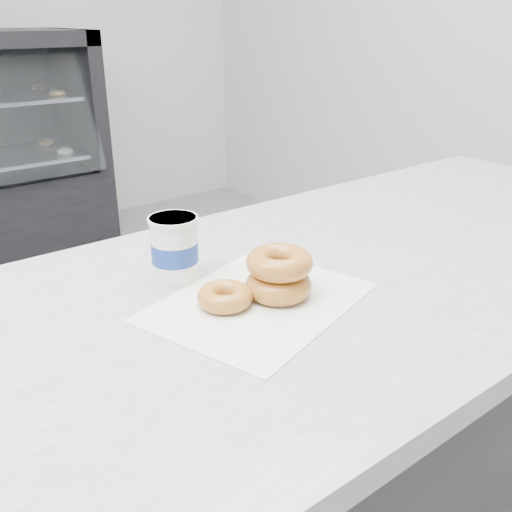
% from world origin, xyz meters
% --- Properties ---
extents(wax_paper, '(0.40, 0.35, 0.00)m').
position_xyz_m(wax_paper, '(0.38, -0.63, 0.90)').
color(wax_paper, white).
rests_on(wax_paper, counter).
extents(donut_single, '(0.09, 0.09, 0.03)m').
position_xyz_m(donut_single, '(0.33, -0.61, 0.92)').
color(donut_single, '#C37235').
rests_on(donut_single, wax_paper).
extents(donut_stack, '(0.13, 0.13, 0.08)m').
position_xyz_m(donut_stack, '(0.42, -0.63, 0.94)').
color(donut_stack, '#C37235').
rests_on(donut_stack, wax_paper).
extents(coffee_cup, '(0.10, 0.10, 0.11)m').
position_xyz_m(coffee_cup, '(0.32, -0.47, 0.96)').
color(coffee_cup, white).
rests_on(coffee_cup, counter).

